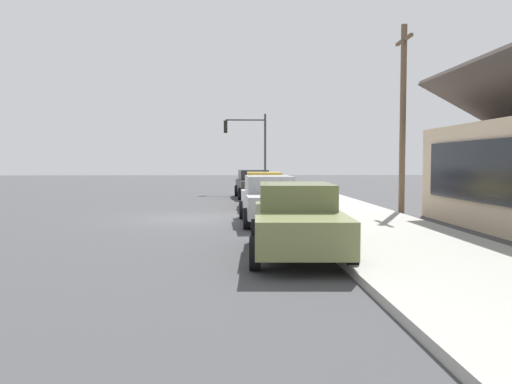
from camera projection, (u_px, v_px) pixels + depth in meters
ground_plane at (195, 218)px, 19.32m from camera, size 120.00×120.00×0.00m
sidewalk_curb at (346, 215)px, 19.59m from camera, size 60.00×4.20×0.16m
car_charcoal at (254, 184)px, 30.22m from camera, size 4.89×2.20×1.59m
car_mustard at (264, 189)px, 24.07m from camera, size 4.83×2.07×1.59m
car_silver at (270, 199)px, 17.84m from camera, size 4.67×2.04×1.59m
car_olive at (297, 219)px, 11.71m from camera, size 4.95×2.25×1.59m
traffic_light_main at (249, 140)px, 34.61m from camera, size 0.37×2.79×5.20m
utility_pole_wooden at (403, 115)px, 21.03m from camera, size 1.80×0.24×7.50m
fire_hydrant_red at (287, 193)px, 26.79m from camera, size 0.22×0.22×0.71m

